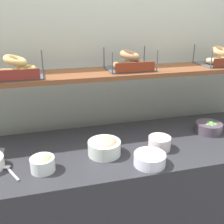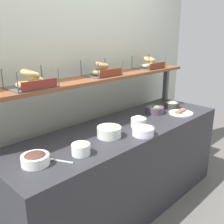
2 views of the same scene
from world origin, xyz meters
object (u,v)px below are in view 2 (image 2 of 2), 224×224
Objects in this scene: serving_spoon_near_plate at (56,160)px; bagel_basket_everything at (102,71)px; bowl_cream_cheese at (139,121)px; serving_plate_white at (181,113)px; bowl_veggie_mix at (155,110)px; bowl_scallion_spread at (143,130)px; bagel_basket_sesame at (31,82)px; bowl_tuna_salad at (172,104)px; bowl_egg_salad at (81,148)px; bowl_lox_spread at (109,131)px; bagel_basket_plain at (149,64)px; bowl_chocolate_spread at (35,159)px.

serving_spoon_near_plate is 1.01m from bagel_basket_everything.
bowl_cream_cheese reaches higher than serving_plate_white.
bowl_veggie_mix is at bearing 16.79° from bowl_cream_cheese.
bowl_scallion_spread is (-0.13, -0.15, -0.01)m from bowl_cream_cheese.
serving_plate_white is (0.17, -0.21, -0.03)m from bowl_veggie_mix.
serving_spoon_near_plate is 0.60m from bagel_basket_sesame.
bowl_tuna_salad is 0.87× the size of bowl_scallion_spread.
bowl_egg_salad is at bearing -175.31° from bowl_cream_cheese.
bowl_egg_salad is at bearing -74.86° from bagel_basket_sesame.
bowl_lox_spread is at bearing -34.35° from bagel_basket_sesame.
bagel_basket_sesame reaches higher than bagel_basket_plain.
serving_plate_white is at bearing -124.87° from bowl_tuna_salad.
bowl_scallion_spread is 0.64m from bowl_veggie_mix.
bowl_cream_cheese reaches higher than bowl_egg_salad.
bowl_cream_cheese is 0.89m from serving_spoon_near_plate.
serving_spoon_near_plate is (-1.50, 0.05, -0.00)m from serving_plate_white.
bowl_tuna_salad is 0.97m from bagel_basket_everything.
bowl_chocolate_spread is at bearing -121.03° from bagel_basket_sesame.
bowl_cream_cheese is 1.00m from bowl_chocolate_spread.
bowl_tuna_salad is at bearing 4.80° from serving_spoon_near_plate.
bowl_egg_salad reaches higher than serving_plate_white.
bagel_basket_everything is (-0.83, 0.26, 0.44)m from bowl_tuna_salad.
bowl_egg_salad is 0.71× the size of bowl_veggie_mix.
bowl_chocolate_spread is at bearing 177.81° from bowl_cream_cheese.
serving_plate_white is at bearing -16.38° from bagel_basket_sesame.
bagel_basket_sesame is at bearing -178.84° from bagel_basket_plain.
bowl_egg_salad is at bearing -162.02° from bagel_basket_plain.
bagel_basket_everything reaches higher than bowl_veggie_mix.
bowl_scallion_spread is 1.02m from bagel_basket_plain.
bowl_egg_salad is 0.19m from serving_spoon_near_plate.
bowl_lox_spread reaches higher than serving_spoon_near_plate.
bowl_cream_cheese is 0.86× the size of serving_spoon_near_plate.
bowl_egg_salad is 1.32m from serving_plate_white.
bowl_veggie_mix reaches higher than serving_spoon_near_plate.
serving_spoon_near_plate is (-1.33, -0.15, -0.03)m from bowl_veggie_mix.
bowl_scallion_spread is (0.88, -0.19, 0.00)m from bowl_chocolate_spread.
bowl_cream_cheese is 0.77× the size of bowl_scallion_spread.
bowl_lox_spread reaches higher than bowl_chocolate_spread.
bowl_tuna_salad is at bearing 4.76° from bowl_lox_spread.
bowl_tuna_salad is 0.79× the size of bowl_lox_spread.
bowl_egg_salad is at bearing -166.93° from bowl_lox_spread.
serving_spoon_near_plate is (0.12, -0.06, -0.03)m from bowl_chocolate_spread.
serving_plate_white is at bearing -3.95° from bowl_chocolate_spread.
bagel_basket_everything reaches higher than bowl_tuna_salad.
bowl_chocolate_spread is at bearing -176.24° from bowl_veggie_mix.
bowl_egg_salad reaches higher than bowl_chocolate_spread.
bowl_egg_salad is 0.84× the size of bowl_tuna_salad.
bowl_cream_cheese is 0.89× the size of bowl_tuna_salad.
bagel_basket_sesame reaches higher than bowl_cream_cheese.
bowl_lox_spread is 1.22× the size of serving_spoon_near_plate.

